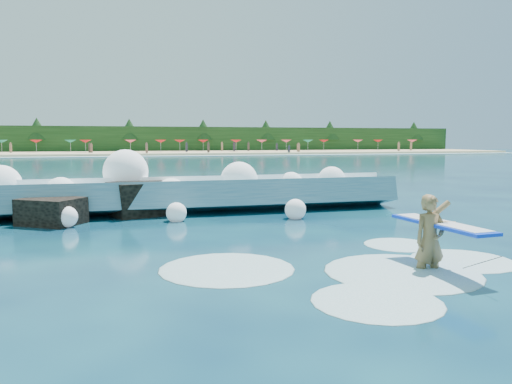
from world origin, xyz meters
TOP-DOWN VIEW (x-y plane):
  - ground at (0.00, 0.00)m, footprint 200.00×200.00m
  - beach at (0.00, 78.00)m, footprint 140.00×20.00m
  - wet_band at (0.00, 67.00)m, footprint 140.00×5.00m
  - treeline at (0.00, 88.00)m, footprint 140.00×4.00m
  - breaking_wave at (-0.80, 7.41)m, footprint 17.86×2.79m
  - rock_cluster at (-4.27, 6.44)m, footprint 8.01×3.26m
  - surfer_with_board at (3.87, -2.19)m, footprint 0.97×2.96m
  - wave_spray at (-0.95, 7.46)m, footprint 15.09×4.55m
  - surf_foam at (2.80, -1.82)m, footprint 8.94×5.60m
  - beach_umbrellas at (-0.08, 79.62)m, footprint 111.99×6.99m
  - beachgoers at (-0.98, 74.40)m, footprint 104.47×14.13m

SIDE VIEW (x-z plane):
  - ground at x=0.00m, z-range 0.00..0.00m
  - surf_foam at x=2.80m, z-range -0.08..0.08m
  - wet_band at x=0.00m, z-range 0.00..0.08m
  - beach at x=0.00m, z-range 0.00..0.40m
  - rock_cluster at x=-4.27m, z-range -0.24..1.08m
  - breaking_wave at x=-0.80m, z-range -0.23..1.31m
  - surfer_with_board at x=3.87m, z-range -0.24..1.58m
  - wave_spray at x=-0.95m, z-range -0.10..2.16m
  - beachgoers at x=-0.98m, z-range 0.09..2.00m
  - beach_umbrellas at x=-0.08m, z-range 2.00..2.50m
  - treeline at x=0.00m, z-range 0.00..5.00m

